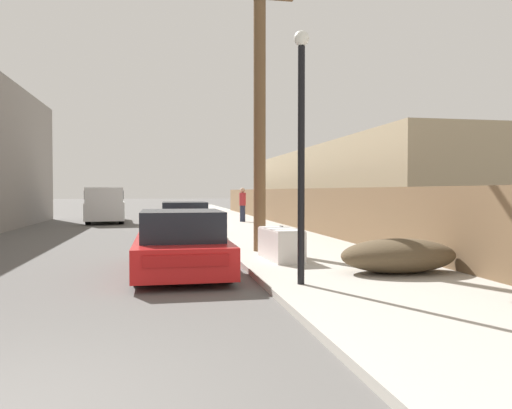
{
  "coord_description": "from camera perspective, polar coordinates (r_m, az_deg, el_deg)",
  "views": [
    {
      "loc": [
        1.42,
        -3.62,
        1.72
      ],
      "look_at": [
        4.43,
        12.0,
        1.28
      ],
      "focal_mm": 35.0,
      "sensor_mm": 36.0,
      "label": 1
    }
  ],
  "objects": [
    {
      "name": "pickup_truck",
      "position": [
        28.04,
        -16.83,
        -0.09
      ],
      "size": [
        2.37,
        5.82,
        1.89
      ],
      "rotation": [
        0.0,
        0.0,
        3.22
      ],
      "color": "silver",
      "rests_on": "ground"
    },
    {
      "name": "car_parked_mid",
      "position": [
        18.81,
        -8.17,
        -1.8
      ],
      "size": [
        1.94,
        4.27,
        1.31
      ],
      "rotation": [
        0.0,
        0.0,
        -0.02
      ],
      "color": "gray",
      "rests_on": "ground"
    },
    {
      "name": "sidewalk_curb",
      "position": [
        27.45,
        -2.78,
        -1.9
      ],
      "size": [
        4.2,
        63.0,
        0.12
      ],
      "primitive_type": "cube",
      "color": "#ADA89E",
      "rests_on": "ground"
    },
    {
      "name": "utility_pole",
      "position": [
        13.41,
        0.41,
        11.13
      ],
      "size": [
        1.8,
        0.32,
        7.45
      ],
      "color": "brown",
      "rests_on": "sidewalk_curb"
    },
    {
      "name": "wooden_fence",
      "position": [
        22.52,
        4.08,
        -0.35
      ],
      "size": [
        0.08,
        38.99,
        1.7
      ],
      "primitive_type": "cube",
      "color": "brown",
      "rests_on": "sidewalk_curb"
    },
    {
      "name": "discarded_fridge",
      "position": [
        11.64,
        2.85,
        -4.53
      ],
      "size": [
        0.77,
        1.72,
        0.75
      ],
      "rotation": [
        0.0,
        0.0,
        0.07
      ],
      "color": "silver",
      "rests_on": "sidewalk_curb"
    },
    {
      "name": "brush_pile",
      "position": [
        10.18,
        15.99,
        -5.64
      ],
      "size": [
        2.34,
        1.32,
        0.66
      ],
      "color": "brown",
      "rests_on": "sidewalk_curb"
    },
    {
      "name": "pedestrian",
      "position": [
        25.89,
        -1.54,
        0.04
      ],
      "size": [
        0.34,
        0.34,
        1.76
      ],
      "color": "#282D42",
      "rests_on": "sidewalk_curb"
    },
    {
      "name": "building_right_house",
      "position": [
        27.41,
        11.14,
        2.03
      ],
      "size": [
        6.0,
        23.16,
        3.91
      ],
      "primitive_type": "cube",
      "color": "tan",
      "rests_on": "ground"
    },
    {
      "name": "parked_sports_car_red",
      "position": [
        10.53,
        -8.58,
        -4.55
      ],
      "size": [
        1.85,
        4.36,
        1.32
      ],
      "rotation": [
        0.0,
        0.0,
        -0.0
      ],
      "color": "red",
      "rests_on": "ground"
    },
    {
      "name": "street_lamp",
      "position": [
        8.58,
        5.2,
        7.75
      ],
      "size": [
        0.26,
        0.26,
        4.31
      ],
      "color": "black",
      "rests_on": "sidewalk_curb"
    }
  ]
}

